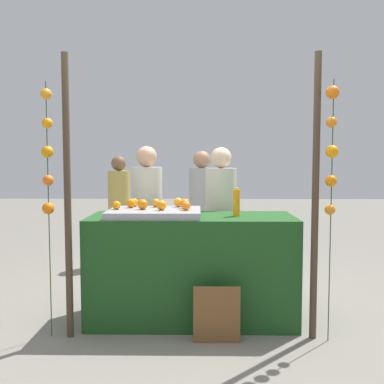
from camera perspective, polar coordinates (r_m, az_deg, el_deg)
ground_plane at (r=4.20m, az=-0.03°, el=-15.85°), size 24.00×24.00×0.00m
stall_counter at (r=4.07m, az=-0.03°, el=-9.62°), size 1.81×0.72×0.94m
orange_tray at (r=3.96m, az=-4.73°, el=-2.64°), size 0.80×0.61×0.06m
orange_0 at (r=4.22m, az=-7.34°, el=-1.31°), size 0.08×0.08×0.08m
orange_1 at (r=3.87m, az=-0.75°, el=-1.77°), size 0.08×0.08×0.08m
orange_2 at (r=4.00m, az=-0.93°, el=-1.50°), size 0.09×0.09×0.09m
orange_3 at (r=3.88m, az=-3.90°, el=-1.69°), size 0.09×0.09×0.09m
orange_4 at (r=4.14m, az=-1.75°, el=-1.32°), size 0.08×0.08×0.08m
orange_5 at (r=4.00m, az=-9.55°, el=-1.67°), size 0.07×0.07×0.07m
orange_6 at (r=4.15m, az=-4.60°, el=-1.38°), size 0.08×0.08×0.08m
orange_7 at (r=3.96m, az=-6.28°, el=-1.57°), size 0.09×0.09×0.09m
orange_8 at (r=4.11m, az=-7.76°, el=-1.42°), size 0.08×0.08×0.08m
juice_bottle at (r=3.96m, az=5.67°, el=-1.35°), size 0.06×0.06×0.25m
chalkboard_sign at (r=3.66m, az=3.16°, el=-15.35°), size 0.37×0.03×0.46m
vendor_left at (r=4.64m, az=-5.73°, el=-4.60°), size 0.31×0.31×1.57m
vendor_right at (r=4.60m, az=3.67°, el=-4.73°), size 0.31×0.31×1.56m
crowd_person_0 at (r=6.22m, az=-9.22°, el=-2.77°), size 0.30×0.30×1.48m
crowd_person_1 at (r=5.49m, az=1.24°, el=-3.37°), size 0.31×0.31×1.54m
canopy_post_left at (r=3.71m, az=-15.52°, el=-0.69°), size 0.06×0.06×2.27m
canopy_post_right at (r=3.67m, az=15.39°, el=-0.73°), size 0.06×0.06×2.27m
garland_strand_left at (r=3.75m, az=-17.87°, el=4.14°), size 0.10×0.10×2.05m
garland_strand_right at (r=3.63m, az=17.31°, el=5.51°), size 0.11×0.11×2.05m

